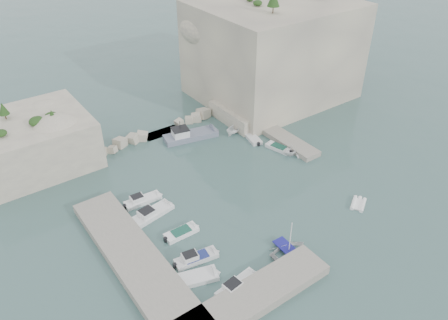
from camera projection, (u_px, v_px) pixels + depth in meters
ground at (251, 200)px, 56.59m from camera, size 400.00×400.00×0.00m
cliff_east at (273, 50)px, 78.50m from camera, size 26.00×22.00×17.00m
cliff_terrace at (245, 112)px, 74.33m from camera, size 8.00×10.00×2.50m
outcrop_west at (31, 142)px, 61.81m from camera, size 16.00×14.00×7.00m
quay_west at (135, 259)px, 47.38m from camera, size 5.00×24.00×1.10m
quay_south at (251, 298)px, 43.02m from camera, size 18.00×4.00×1.10m
ledge_east at (278, 135)px, 69.65m from camera, size 3.00×16.00×0.80m
breakwater at (161, 129)px, 70.55m from camera, size 28.00×3.00×1.40m
motorboat_a at (143, 202)px, 56.27m from camera, size 5.30×1.84×1.40m
motorboat_b at (153, 215)px, 54.15m from camera, size 6.26×2.97×1.40m
motorboat_c at (181, 234)px, 51.30m from camera, size 4.46×1.65×0.70m
motorboat_d at (196, 260)px, 47.94m from camera, size 5.50×2.39×1.40m
motorboat_e at (198, 279)px, 45.74m from camera, size 5.07×3.23×0.70m
motorboat_f at (238, 288)px, 44.80m from camera, size 5.74×2.38×1.40m
rowboat at (289, 253)px, 48.84m from camera, size 4.61×3.37×0.93m
inflatable_dinghy at (358, 205)px, 55.77m from camera, size 3.36×2.79×0.44m
tender_east_a at (292, 154)px, 65.67m from camera, size 3.64×3.23×1.77m
tender_east_b at (278, 149)px, 66.77m from camera, size 2.63×4.76×0.70m
tender_east_c at (252, 139)px, 69.35m from camera, size 2.66×5.15×0.70m
tender_east_d at (235, 132)px, 71.05m from camera, size 4.22×2.52×1.53m
work_boat at (191, 138)px, 69.60m from camera, size 9.78×4.66×2.20m
rowboat_mast at (291, 236)px, 47.41m from camera, size 0.10×0.10×4.20m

